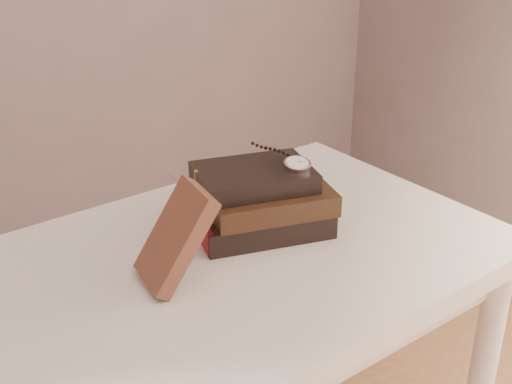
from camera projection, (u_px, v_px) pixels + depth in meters
table at (214, 307)px, 1.16m from camera, size 1.00×0.60×0.75m
book_stack at (261, 201)px, 1.19m from camera, size 0.27×0.23×0.12m
journal at (176, 237)px, 1.03m from camera, size 0.13×0.12×0.15m
pocket_watch at (295, 163)px, 1.18m from camera, size 0.06×0.15×0.02m
eyeglasses at (205, 184)px, 1.23m from camera, size 0.13×0.14×0.05m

